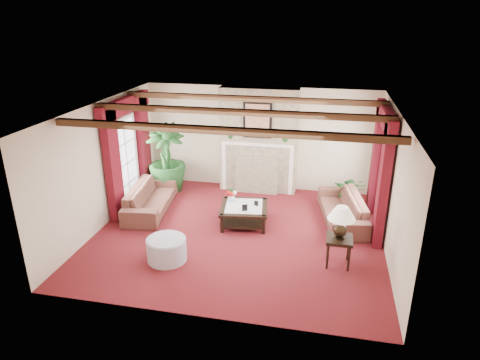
% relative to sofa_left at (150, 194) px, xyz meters
% --- Properties ---
extents(floor, '(6.00, 6.00, 0.00)m').
position_rel_sofa_left_xyz_m(floor, '(2.29, -0.73, -0.41)').
color(floor, '#450C13').
rests_on(floor, ground).
extents(ceiling, '(6.00, 6.00, 0.00)m').
position_rel_sofa_left_xyz_m(ceiling, '(2.29, -0.73, 2.29)').
color(ceiling, white).
rests_on(ceiling, floor).
extents(back_wall, '(6.00, 0.02, 2.70)m').
position_rel_sofa_left_xyz_m(back_wall, '(2.29, 2.02, 0.94)').
color(back_wall, beige).
rests_on(back_wall, ground).
extents(left_wall, '(0.02, 5.50, 2.70)m').
position_rel_sofa_left_xyz_m(left_wall, '(-0.71, -0.73, 0.94)').
color(left_wall, beige).
rests_on(left_wall, ground).
extents(right_wall, '(0.02, 5.50, 2.70)m').
position_rel_sofa_left_xyz_m(right_wall, '(5.29, -0.73, 0.94)').
color(right_wall, beige).
rests_on(right_wall, ground).
extents(ceiling_beams, '(6.00, 3.00, 0.12)m').
position_rel_sofa_left_xyz_m(ceiling_beams, '(2.29, -0.73, 2.23)').
color(ceiling_beams, '#342110').
rests_on(ceiling_beams, ceiling).
extents(fireplace, '(2.00, 0.52, 2.70)m').
position_rel_sofa_left_xyz_m(fireplace, '(2.29, 1.82, 2.29)').
color(fireplace, tan).
rests_on(fireplace, ground).
extents(french_door_left, '(0.10, 1.10, 2.16)m').
position_rel_sofa_left_xyz_m(french_door_left, '(-0.68, 0.27, 1.72)').
color(french_door_left, white).
rests_on(french_door_left, ground).
extents(french_door_right, '(0.10, 1.10, 2.16)m').
position_rel_sofa_left_xyz_m(french_door_right, '(5.26, 0.27, 1.72)').
color(french_door_right, white).
rests_on(french_door_right, ground).
extents(curtains_left, '(0.20, 2.40, 2.55)m').
position_rel_sofa_left_xyz_m(curtains_left, '(-0.57, 0.27, 2.14)').
color(curtains_left, '#4F0A13').
rests_on(curtains_left, ground).
extents(curtains_right, '(0.20, 2.40, 2.55)m').
position_rel_sofa_left_xyz_m(curtains_right, '(5.15, 0.27, 2.14)').
color(curtains_right, '#4F0A13').
rests_on(curtains_right, ground).
extents(sofa_left, '(2.28, 1.15, 0.83)m').
position_rel_sofa_left_xyz_m(sofa_left, '(0.00, 0.00, 0.00)').
color(sofa_left, '#3D101C').
rests_on(sofa_left, ground).
extents(sofa_right, '(2.29, 1.30, 0.81)m').
position_rel_sofa_left_xyz_m(sofa_right, '(4.47, 0.35, -0.01)').
color(sofa_right, '#3D101C').
rests_on(sofa_right, ground).
extents(potted_palm, '(1.78, 2.22, 1.00)m').
position_rel_sofa_left_xyz_m(potted_palm, '(-0.04, 1.25, 0.08)').
color(potted_palm, black).
rests_on(potted_palm, ground).
extents(small_plant, '(1.05, 1.11, 0.64)m').
position_rel_sofa_left_xyz_m(small_plant, '(4.66, 1.16, -0.09)').
color(small_plant, black).
rests_on(small_plant, ground).
extents(coffee_table, '(1.16, 1.16, 0.42)m').
position_rel_sofa_left_xyz_m(coffee_table, '(2.31, -0.23, -0.20)').
color(coffee_table, black).
rests_on(coffee_table, ground).
extents(side_table, '(0.55, 0.55, 0.56)m').
position_rel_sofa_left_xyz_m(side_table, '(4.36, -1.52, -0.13)').
color(side_table, black).
rests_on(side_table, ground).
extents(ottoman, '(0.75, 0.75, 0.44)m').
position_rel_sofa_left_xyz_m(ottoman, '(1.17, -2.02, -0.19)').
color(ottoman, '#A7A6BC').
rests_on(ottoman, ground).
extents(table_lamp, '(0.51, 0.51, 0.64)m').
position_rel_sofa_left_xyz_m(table_lamp, '(4.36, -1.52, 0.47)').
color(table_lamp, black).
rests_on(table_lamp, side_table).
extents(flower_vase, '(0.21, 0.22, 0.17)m').
position_rel_sofa_left_xyz_m(flower_vase, '(1.98, -0.02, 0.09)').
color(flower_vase, silver).
rests_on(flower_vase, coffee_table).
extents(book, '(0.22, 0.08, 0.29)m').
position_rel_sofa_left_xyz_m(book, '(2.53, -0.48, 0.15)').
color(book, black).
rests_on(book, coffee_table).
extents(photo_frame_a, '(0.12, 0.07, 0.16)m').
position_rel_sofa_left_xyz_m(photo_frame_a, '(2.38, -0.47, 0.09)').
color(photo_frame_a, black).
rests_on(photo_frame_a, coffee_table).
extents(photo_frame_b, '(0.10, 0.04, 0.12)m').
position_rel_sofa_left_xyz_m(photo_frame_b, '(2.58, -0.17, 0.07)').
color(photo_frame_b, black).
rests_on(photo_frame_b, coffee_table).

